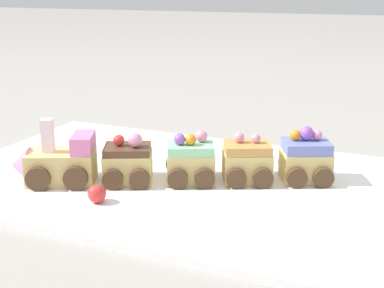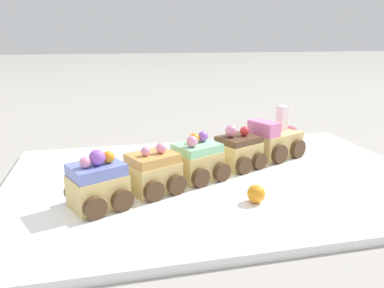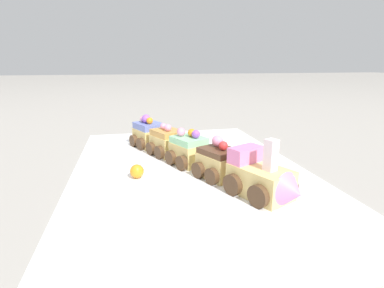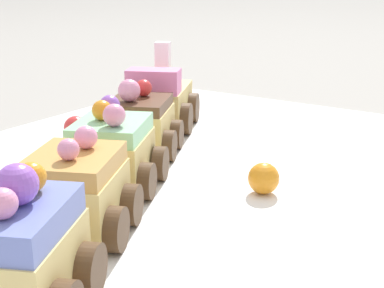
{
  "view_description": "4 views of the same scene",
  "coord_description": "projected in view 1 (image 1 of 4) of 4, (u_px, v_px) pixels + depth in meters",
  "views": [
    {
      "loc": [
        -0.33,
        0.69,
        0.29
      ],
      "look_at": [
        -0.02,
        -0.03,
        0.06
      ],
      "focal_mm": 50.0,
      "sensor_mm": 36.0,
      "label": 1
    },
    {
      "loc": [
        -0.17,
        -0.55,
        0.23
      ],
      "look_at": [
        -0.04,
        0.01,
        0.07
      ],
      "focal_mm": 35.0,
      "sensor_mm": 36.0,
      "label": 2
    },
    {
      "loc": [
        0.55,
        -0.11,
        0.22
      ],
      "look_at": [
        -0.02,
        0.01,
        0.06
      ],
      "focal_mm": 28.0,
      "sensor_mm": 36.0,
      "label": 3
    },
    {
      "loc": [
        -0.35,
        -0.28,
        0.18
      ],
      "look_at": [
        0.02,
        -0.03,
        0.04
      ],
      "focal_mm": 50.0,
      "sensor_mm": 36.0,
      "label": 4
    }
  ],
  "objects": [
    {
      "name": "gumball_red",
      "position": [
        97.0,
        194.0,
        0.72
      ],
      "size": [
        0.03,
        0.03,
        0.03
      ],
      "primitive_type": "sphere",
      "color": "red",
      "rests_on": "display_board"
    },
    {
      "name": "cake_car_blueberry",
      "position": [
        305.0,
        160.0,
        0.8
      ],
      "size": [
        0.09,
        0.1,
        0.08
      ],
      "rotation": [
        0.0,
        0.0,
        0.43
      ],
      "color": "#E5C675",
      "rests_on": "display_board"
    },
    {
      "name": "gumball_orange",
      "position": [
        185.0,
        148.0,
        0.92
      ],
      "size": [
        0.03,
        0.03,
        0.03
      ],
      "primitive_type": "sphere",
      "color": "orange",
      "rests_on": "display_board"
    },
    {
      "name": "ground_plane",
      "position": [
        171.0,
        183.0,
        0.82
      ],
      "size": [
        10.0,
        10.0,
        0.0
      ],
      "primitive_type": "plane",
      "color": "gray"
    },
    {
      "name": "display_board",
      "position": [
        171.0,
        180.0,
        0.82
      ],
      "size": [
        0.68,
        0.45,
        0.01
      ],
      "primitive_type": "cube",
      "color": "white",
      "rests_on": "ground_plane"
    },
    {
      "name": "cake_car_chocolate",
      "position": [
        128.0,
        164.0,
        0.79
      ],
      "size": [
        0.09,
        0.1,
        0.08
      ],
      "rotation": [
        0.0,
        0.0,
        0.43
      ],
      "color": "#E5C675",
      "rests_on": "display_board"
    },
    {
      "name": "cake_car_caramel",
      "position": [
        247.0,
        163.0,
        0.8
      ],
      "size": [
        0.09,
        0.1,
        0.07
      ],
      "rotation": [
        0.0,
        0.0,
        0.43
      ],
      "color": "#E5C675",
      "rests_on": "display_board"
    },
    {
      "name": "cake_train_locomotive",
      "position": [
        56.0,
        164.0,
        0.79
      ],
      "size": [
        0.13,
        0.11,
        0.1
      ],
      "rotation": [
        0.0,
        0.0,
        0.43
      ],
      "color": "#E5C675",
      "rests_on": "display_board"
    },
    {
      "name": "cake_car_mint",
      "position": [
        191.0,
        162.0,
        0.79
      ],
      "size": [
        0.09,
        0.1,
        0.08
      ],
      "rotation": [
        0.0,
        0.0,
        0.43
      ],
      "color": "#E5C675",
      "rests_on": "display_board"
    }
  ]
}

